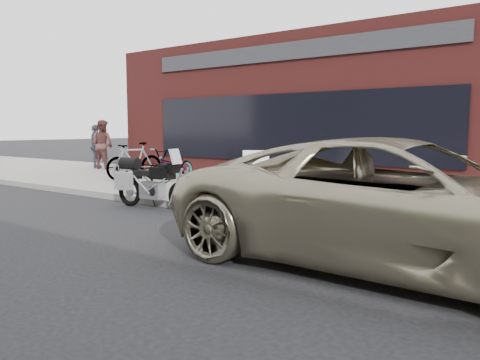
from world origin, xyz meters
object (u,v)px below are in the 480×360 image
sandwich_sign (256,171)px  cafe_patron_right (96,146)px  cafe_table (170,166)px  cafe_patron_left (103,144)px  minivan (403,204)px  bicycle_front (173,168)px  bicycle_rear (135,161)px  motorcycle (149,182)px

sandwich_sign → cafe_patron_right: size_ratio=0.60×
cafe_table → cafe_patron_left: 4.63m
minivan → cafe_patron_right: cafe_patron_right is taller
bicycle_front → bicycle_rear: (-2.26, 0.67, 0.04)m
bicycle_rear → cafe_table: size_ratio=2.48×
bicycle_front → sandwich_sign: bicycle_front is taller
bicycle_front → cafe_patron_left: size_ratio=1.06×
minivan → bicycle_front: size_ratio=2.90×
bicycle_front → minivan: bearing=-36.3°
cafe_table → cafe_patron_left: (-4.50, 0.97, 0.53)m
cafe_patron_left → sandwich_sign: bearing=157.3°
motorcycle → bicycle_rear: (-3.50, 2.67, 0.16)m
minivan → cafe_patron_right: 14.63m
motorcycle → bicycle_front: size_ratio=1.03×
motorcycle → cafe_patron_right: 9.09m
minivan → cafe_table: (-8.50, 4.62, -0.24)m
motorcycle → cafe_patron_right: (-7.87, 4.52, 0.44)m
minivan → bicycle_front: (-6.87, 3.12, -0.12)m
minivan → cafe_patron_left: (-13.00, 5.59, 0.29)m
minivan → bicycle_front: minivan is taller
motorcycle → sandwich_sign: bearing=62.8°
cafe_patron_left → cafe_patron_right: cafe_patron_left is taller
motorcycle → minivan: minivan is taller
motorcycle → cafe_table: 4.52m
motorcycle → cafe_patron_left: bearing=143.0°
sandwich_sign → cafe_table: 3.98m
bicycle_front → cafe_patron_left: (-6.13, 2.47, 0.41)m
bicycle_front → cafe_patron_right: (-6.63, 2.52, 0.32)m
motorcycle → cafe_table: (-2.87, 3.50, -0.01)m
minivan → bicycle_rear: minivan is taller
bicycle_rear → cafe_patron_right: (-4.37, 1.85, 0.28)m
bicycle_rear → sandwich_sign: bearing=10.3°
minivan → motorcycle: bearing=79.0°
bicycle_front → cafe_table: 2.22m
motorcycle → cafe_table: bearing=123.6°
sandwich_sign → cafe_patron_right: 9.09m
motorcycle → minivan: size_ratio=0.36×
minivan → sandwich_sign: size_ratio=5.63×
motorcycle → sandwich_sign: motorcycle is taller
cafe_table → cafe_patron_left: size_ratio=0.40×
minivan → cafe_patron_left: 14.15m
minivan → cafe_patron_right: size_ratio=3.39×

